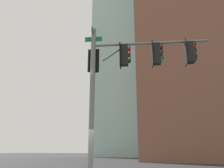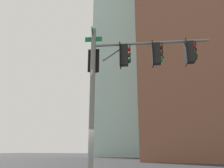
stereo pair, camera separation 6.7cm
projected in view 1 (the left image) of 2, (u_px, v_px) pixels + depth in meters
The scene contains 3 objects.
signal_pole_assembly at pixel (124, 70), 10.38m from camera, with size 5.52×2.09×7.35m.
building_brick_midblock at pixel (209, 21), 42.44m from camera, with size 23.40×18.89×49.74m, color brown.
building_glass_tower at pixel (141, 23), 72.13m from camera, with size 22.27×25.04×81.35m, color #9EC6C1.
Camera 1 is at (4.94, -8.91, 1.65)m, focal length 36.28 mm.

